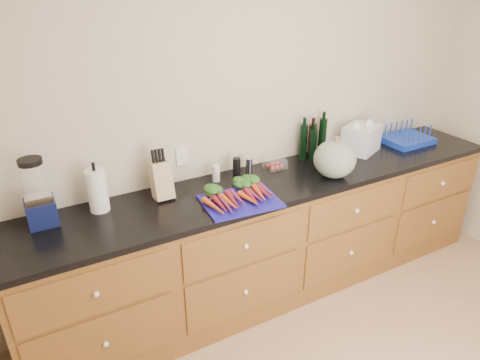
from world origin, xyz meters
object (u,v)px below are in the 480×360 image
blender_appliance (38,196)px  squash (335,159)px  cutting_board (240,201)px  paper_towel (97,191)px  tomato_box (275,164)px  dish_rack (406,138)px  carrots (237,194)px  knife_block (161,180)px

blender_appliance → squash: bearing=-9.3°
cutting_board → paper_towel: (-0.79, 0.32, 0.13)m
tomato_box → dish_rack: (1.26, -0.09, 0.00)m
squash → blender_appliance: blender_appliance is taller
squash → tomato_box: bearing=131.7°
carrots → paper_towel: (-0.79, 0.28, 0.09)m
cutting_board → carrots: size_ratio=1.12×
blender_appliance → tomato_box: size_ratio=2.75×
squash → blender_appliance: 1.89m
paper_towel → knife_block: size_ratio=1.11×
knife_block → blender_appliance: bearing=178.5°
paper_towel → dish_rack: (2.52, -0.08, -0.09)m
squash → carrots: bearing=177.9°
tomato_box → knife_block: bearing=-178.0°
carrots → knife_block: 0.49m
tomato_box → cutting_board: bearing=-145.0°
cutting_board → knife_block: knife_block is taller
carrots → tomato_box: carrots is taller
squash → tomato_box: squash is taller
paper_towel → knife_block: (0.39, -0.02, -0.01)m
dish_rack → knife_block: bearing=178.4°
blender_appliance → dish_rack: blender_appliance is taller
paper_towel → tomato_box: (1.26, 0.01, -0.10)m
carrots → tomato_box: 0.55m
squash → blender_appliance: size_ratio=0.73×
carrots → squash: 0.76m
paper_towel → tomato_box: 1.26m
tomato_box → blender_appliance: bearing=-179.6°
cutting_board → blender_appliance: 1.16m
blender_appliance → paper_towel: 0.32m
cutting_board → blender_appliance: size_ratio=1.17×
cutting_board → dish_rack: (1.73, 0.24, 0.03)m
cutting_board → paper_towel: paper_towel is taller
cutting_board → blender_appliance: bearing=164.0°
carrots → blender_appliance: 1.15m
carrots → knife_block: size_ratio=1.77×
tomato_box → dish_rack: size_ratio=0.38×
squash → paper_towel: size_ratio=1.11×
carrots → tomato_box: size_ratio=2.87×
squash → paper_towel: (-1.54, 0.31, -0.00)m
carrots → squash: size_ratio=1.43×
blender_appliance → knife_block: (0.70, -0.02, -0.06)m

